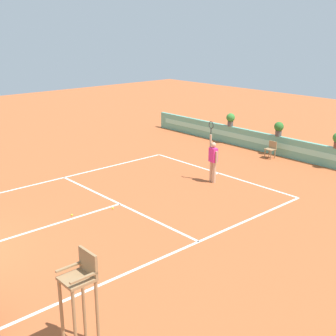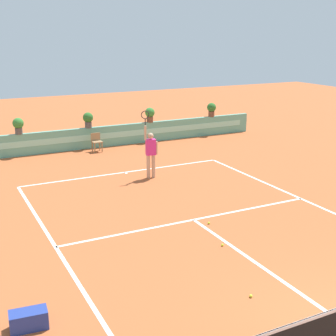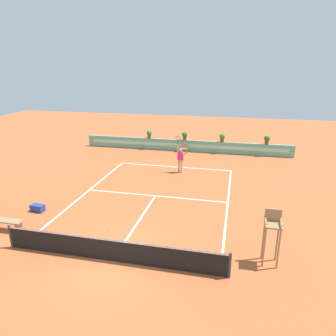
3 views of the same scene
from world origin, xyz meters
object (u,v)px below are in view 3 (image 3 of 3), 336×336
at_px(potted_plant_right, 222,137).
at_px(potted_plant_centre, 185,135).
at_px(umpire_chair, 272,231).
at_px(tennis_ball_mid_court, 142,209).
at_px(potted_plant_far_right, 267,139).
at_px(bench_courtside, 6,223).
at_px(tennis_ball_by_sideline, 109,230).
at_px(tennis_ball_near_baseline, 157,199).
at_px(gear_bag, 38,208).
at_px(potted_plant_left, 149,134).
at_px(ball_kid_chair, 185,148).
at_px(tennis_player, 180,158).

distance_m(potted_plant_right, potted_plant_centre, 3.19).
relative_size(umpire_chair, tennis_ball_mid_court, 31.47).
bearing_deg(potted_plant_far_right, potted_plant_centre, 180.00).
xyz_separation_m(bench_courtside, potted_plant_far_right, (12.36, 15.23, 1.04)).
bearing_deg(tennis_ball_by_sideline, potted_plant_far_right, 61.30).
xyz_separation_m(tennis_ball_near_baseline, potted_plant_far_right, (6.52, 10.47, 1.38)).
relative_size(gear_bag, tennis_ball_near_baseline, 10.29).
bearing_deg(gear_bag, tennis_ball_by_sideline, -12.91).
distance_m(tennis_ball_mid_court, potted_plant_far_right, 13.85).
distance_m(tennis_ball_by_sideline, potted_plant_left, 14.46).
bearing_deg(tennis_ball_by_sideline, ball_kid_chair, 85.20).
distance_m(tennis_ball_by_sideline, potted_plant_far_right, 16.28).
xyz_separation_m(tennis_ball_near_baseline, potted_plant_left, (-3.45, 10.47, 1.38)).
height_order(ball_kid_chair, potted_plant_far_right, potted_plant_far_right).
bearing_deg(potted_plant_right, potted_plant_far_right, 0.00).
distance_m(tennis_ball_by_sideline, potted_plant_right, 14.90).
xyz_separation_m(tennis_player, potted_plant_centre, (-0.65, 5.60, 0.36)).
height_order(bench_courtside, potted_plant_right, potted_plant_right).
bearing_deg(ball_kid_chair, tennis_ball_near_baseline, -89.22).
height_order(ball_kid_chair, gear_bag, ball_kid_chair).
relative_size(umpire_chair, tennis_player, 0.83).
distance_m(umpire_chair, tennis_ball_mid_court, 7.01).
xyz_separation_m(umpire_chair, potted_plant_right, (-2.69, 15.13, 0.07)).
xyz_separation_m(umpire_chair, tennis_ball_by_sideline, (-6.88, 0.90, -1.31)).
bearing_deg(umpire_chair, bench_courtside, -179.47).
relative_size(ball_kid_chair, potted_plant_left, 1.17).
bearing_deg(tennis_ball_by_sideline, gear_bag, 167.09).
height_order(ball_kid_chair, potted_plant_centre, potted_plant_centre).
bearing_deg(potted_plant_far_right, tennis_ball_by_sideline, -118.70).
bearing_deg(potted_plant_left, bench_courtside, -98.91).
distance_m(bench_courtside, gear_bag, 2.03).
xyz_separation_m(bench_courtside, potted_plant_right, (8.76, 15.23, 1.04)).
xyz_separation_m(tennis_player, potted_plant_far_right, (6.13, 5.60, 0.36)).
distance_m(gear_bag, potted_plant_centre, 14.33).
height_order(umpire_chair, potted_plant_centre, umpire_chair).
bearing_deg(potted_plant_left, potted_plant_centre, 0.00).
bearing_deg(potted_plant_left, gear_bag, -99.40).
xyz_separation_m(ball_kid_chair, gear_bag, (-5.50, -12.49, -0.30)).
bearing_deg(potted_plant_centre, potted_plant_right, 0.00).
distance_m(tennis_ball_by_sideline, potted_plant_centre, 14.33).
height_order(umpire_chair, tennis_ball_by_sideline, umpire_chair).
bearing_deg(potted_plant_left, tennis_ball_mid_court, -75.86).
height_order(tennis_player, potted_plant_left, tennis_player).
bearing_deg(tennis_ball_by_sideline, tennis_ball_near_baseline, 71.39).
distance_m(umpire_chair, tennis_ball_near_baseline, 7.42).
xyz_separation_m(umpire_chair, tennis_player, (-5.23, 9.53, -0.29)).
distance_m(umpire_chair, tennis_ball_by_sideline, 7.07).
bearing_deg(tennis_ball_mid_court, gear_bag, -165.44).
xyz_separation_m(potted_plant_left, potted_plant_right, (6.37, 0.00, 0.00)).
bearing_deg(potted_plant_centre, tennis_player, -83.33).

